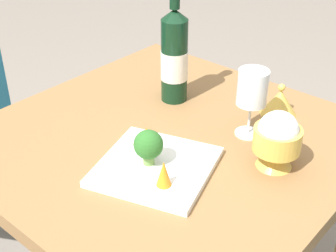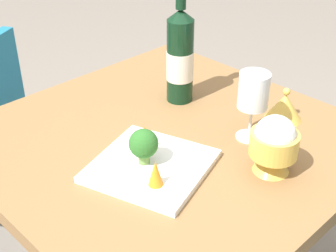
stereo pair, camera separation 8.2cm
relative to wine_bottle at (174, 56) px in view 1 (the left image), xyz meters
The scene contains 9 objects.
dining_table 0.30m from the wine_bottle, 53.99° to the right, with size 0.90×0.90×0.76m.
wine_bottle is the anchor object (origin of this frame).
wine_glass 0.27m from the wine_bottle, ahead, with size 0.08×0.08×0.18m.
rice_bowl 0.41m from the wine_bottle, 14.14° to the right, with size 0.11×0.11×0.14m.
rice_bowl_lid 0.32m from the wine_bottle, 23.41° to the left, with size 0.10×0.10×0.09m.
serving_plate 0.37m from the wine_bottle, 56.60° to the right, with size 0.32×0.32×0.02m.
broccoli_floret 0.36m from the wine_bottle, 59.16° to the right, with size 0.07×0.07×0.09m.
carrot_garnish_left 0.30m from the wine_bottle, 63.18° to the right, with size 0.04×0.04×0.05m.
carrot_garnish_right 0.43m from the wine_bottle, 52.61° to the right, with size 0.03×0.03×0.06m.
Camera 1 is at (0.68, -0.78, 1.42)m, focal length 51.03 mm.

